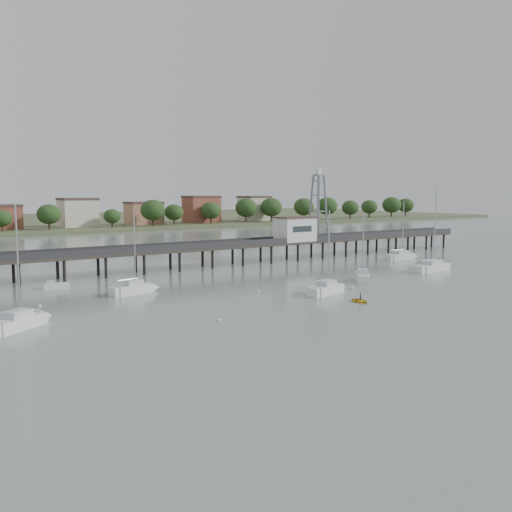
{
  "coord_description": "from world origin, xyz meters",
  "views": [
    {
      "loc": [
        -51.26,
        -34.47,
        14.57
      ],
      "look_at": [
        2.29,
        42.0,
        4.0
      ],
      "focal_mm": 40.0,
      "sensor_mm": 36.0,
      "label": 1
    }
  ],
  "objects_px": {
    "sailboat_a": "(27,320)",
    "white_tender": "(56,286)",
    "yellow_dinghy": "(360,302)",
    "sailboat_c": "(362,277)",
    "sailboat_f": "(331,289)",
    "sailboat_d": "(438,267)",
    "sailboat_b": "(140,289)",
    "lattice_tower": "(318,208)",
    "pier": "(191,249)",
    "sailboat_e": "(405,256)"
  },
  "relations": [
    {
      "from": "white_tender",
      "to": "lattice_tower",
      "type": "bearing_deg",
      "value": 20.64
    },
    {
      "from": "sailboat_f",
      "to": "yellow_dinghy",
      "type": "relative_size",
      "value": 4.6
    },
    {
      "from": "lattice_tower",
      "to": "yellow_dinghy",
      "type": "bearing_deg",
      "value": -124.74
    },
    {
      "from": "lattice_tower",
      "to": "sailboat_f",
      "type": "distance_m",
      "value": 45.17
    },
    {
      "from": "sailboat_c",
      "to": "sailboat_f",
      "type": "height_order",
      "value": "sailboat_f"
    },
    {
      "from": "sailboat_e",
      "to": "sailboat_f",
      "type": "height_order",
      "value": "sailboat_e"
    },
    {
      "from": "lattice_tower",
      "to": "white_tender",
      "type": "distance_m",
      "value": 60.43
    },
    {
      "from": "sailboat_d",
      "to": "yellow_dinghy",
      "type": "height_order",
      "value": "sailboat_d"
    },
    {
      "from": "sailboat_e",
      "to": "sailboat_c",
      "type": "bearing_deg",
      "value": -146.3
    },
    {
      "from": "sailboat_c",
      "to": "sailboat_f",
      "type": "relative_size",
      "value": 0.94
    },
    {
      "from": "sailboat_a",
      "to": "sailboat_b",
      "type": "bearing_deg",
      "value": -0.41
    },
    {
      "from": "sailboat_c",
      "to": "lattice_tower",
      "type": "bearing_deg",
      "value": 14.03
    },
    {
      "from": "pier",
      "to": "sailboat_f",
      "type": "xyz_separation_m",
      "value": [
        4.09,
        -34.35,
        -3.15
      ]
    },
    {
      "from": "white_tender",
      "to": "yellow_dinghy",
      "type": "relative_size",
      "value": 1.44
    },
    {
      "from": "sailboat_b",
      "to": "sailboat_f",
      "type": "bearing_deg",
      "value": -46.62
    },
    {
      "from": "lattice_tower",
      "to": "sailboat_f",
      "type": "relative_size",
      "value": 1.23
    },
    {
      "from": "sailboat_a",
      "to": "white_tender",
      "type": "height_order",
      "value": "sailboat_a"
    },
    {
      "from": "sailboat_a",
      "to": "yellow_dinghy",
      "type": "bearing_deg",
      "value": -49.44
    },
    {
      "from": "lattice_tower",
      "to": "sailboat_a",
      "type": "height_order",
      "value": "lattice_tower"
    },
    {
      "from": "sailboat_d",
      "to": "white_tender",
      "type": "bearing_deg",
      "value": 158.52
    },
    {
      "from": "sailboat_d",
      "to": "sailboat_b",
      "type": "height_order",
      "value": "sailboat_d"
    },
    {
      "from": "sailboat_d",
      "to": "white_tender",
      "type": "distance_m",
      "value": 67.26
    },
    {
      "from": "sailboat_f",
      "to": "white_tender",
      "type": "bearing_deg",
      "value": 126.97
    },
    {
      "from": "pier",
      "to": "lattice_tower",
      "type": "height_order",
      "value": "lattice_tower"
    },
    {
      "from": "sailboat_b",
      "to": "sailboat_c",
      "type": "relative_size",
      "value": 1.04
    },
    {
      "from": "sailboat_d",
      "to": "sailboat_c",
      "type": "bearing_deg",
      "value": 177.69
    },
    {
      "from": "sailboat_b",
      "to": "sailboat_d",
      "type": "bearing_deg",
      "value": -20.87
    },
    {
      "from": "lattice_tower",
      "to": "sailboat_d",
      "type": "distance_m",
      "value": 30.12
    },
    {
      "from": "sailboat_d",
      "to": "sailboat_c",
      "type": "distance_m",
      "value": 20.53
    },
    {
      "from": "pier",
      "to": "sailboat_e",
      "type": "xyz_separation_m",
      "value": [
        45.25,
        -12.87,
        -3.15
      ]
    },
    {
      "from": "pier",
      "to": "sailboat_a",
      "type": "relative_size",
      "value": 10.69
    },
    {
      "from": "sailboat_a",
      "to": "white_tender",
      "type": "distance_m",
      "value": 24.39
    },
    {
      "from": "sailboat_d",
      "to": "sailboat_f",
      "type": "distance_m",
      "value": 33.4
    },
    {
      "from": "sailboat_d",
      "to": "sailboat_b",
      "type": "bearing_deg",
      "value": 165.99
    },
    {
      "from": "white_tender",
      "to": "yellow_dinghy",
      "type": "height_order",
      "value": "yellow_dinghy"
    },
    {
      "from": "pier",
      "to": "sailboat_a",
      "type": "xyz_separation_m",
      "value": [
        -36.82,
        -30.44,
        -3.16
      ]
    },
    {
      "from": "white_tender",
      "to": "sailboat_f",
      "type": "bearing_deg",
      "value": -26.97
    },
    {
      "from": "pier",
      "to": "sailboat_d",
      "type": "bearing_deg",
      "value": -36.98
    },
    {
      "from": "lattice_tower",
      "to": "sailboat_a",
      "type": "xyz_separation_m",
      "value": [
        -68.32,
        -30.44,
        -10.46
      ]
    },
    {
      "from": "sailboat_d",
      "to": "sailboat_b",
      "type": "relative_size",
      "value": 1.33
    },
    {
      "from": "sailboat_d",
      "to": "sailboat_c",
      "type": "relative_size",
      "value": 1.38
    },
    {
      "from": "lattice_tower",
      "to": "sailboat_e",
      "type": "relative_size",
      "value": 1.18
    },
    {
      "from": "white_tender",
      "to": "yellow_dinghy",
      "type": "distance_m",
      "value": 45.14
    },
    {
      "from": "pier",
      "to": "sailboat_e",
      "type": "relative_size",
      "value": 11.4
    },
    {
      "from": "sailboat_e",
      "to": "sailboat_a",
      "type": "bearing_deg",
      "value": -162.53
    },
    {
      "from": "pier",
      "to": "sailboat_b",
      "type": "xyz_separation_m",
      "value": [
        -18.45,
        -18.32,
        -3.15
      ]
    },
    {
      "from": "sailboat_b",
      "to": "sailboat_f",
      "type": "height_order",
      "value": "sailboat_f"
    },
    {
      "from": "lattice_tower",
      "to": "sailboat_f",
      "type": "xyz_separation_m",
      "value": [
        -27.41,
        -34.35,
        -10.46
      ]
    },
    {
      "from": "sailboat_c",
      "to": "white_tender",
      "type": "xyz_separation_m",
      "value": [
        -43.76,
        20.54,
        -0.21
      ]
    },
    {
      "from": "lattice_tower",
      "to": "sailboat_b",
      "type": "distance_m",
      "value": 54.22
    }
  ]
}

